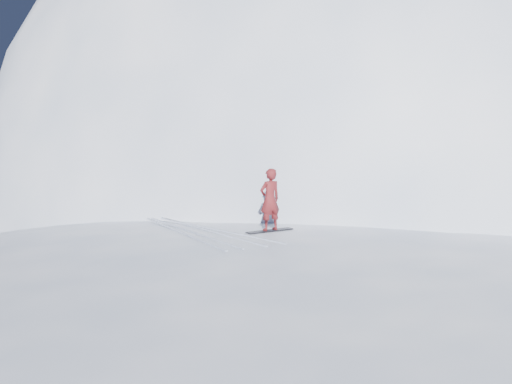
# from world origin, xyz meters

# --- Properties ---
(ground) EXTENTS (400.00, 400.00, 0.00)m
(ground) POSITION_xyz_m (0.00, 0.00, 0.00)
(ground) COLOR white
(ground) RESTS_ON ground
(near_ridge) EXTENTS (36.00, 28.00, 4.80)m
(near_ridge) POSITION_xyz_m (1.00, 3.00, 0.00)
(near_ridge) COLOR white
(near_ridge) RESTS_ON ground
(summit_peak) EXTENTS (60.00, 56.00, 56.00)m
(summit_peak) POSITION_xyz_m (22.00, 26.00, 0.00)
(summit_peak) COLOR white
(summit_peak) RESTS_ON ground
(peak_shoulder) EXTENTS (28.00, 24.00, 18.00)m
(peak_shoulder) POSITION_xyz_m (10.00, 20.00, 0.00)
(peak_shoulder) COLOR white
(peak_shoulder) RESTS_ON ground
(wind_bumps) EXTENTS (16.00, 14.40, 1.00)m
(wind_bumps) POSITION_xyz_m (-0.56, 2.12, 0.00)
(wind_bumps) COLOR white
(wind_bumps) RESTS_ON ground
(snowboard) EXTENTS (1.59, 0.48, 0.03)m
(snowboard) POSITION_xyz_m (1.67, 3.87, 2.41)
(snowboard) COLOR black
(snowboard) RESTS_ON near_ridge
(snowboarder) EXTENTS (0.74, 0.53, 1.88)m
(snowboarder) POSITION_xyz_m (1.67, 3.87, 3.37)
(snowboarder) COLOR maroon
(snowboarder) RESTS_ON snowboard
(board_tracks) EXTENTS (2.46, 5.97, 0.04)m
(board_tracks) POSITION_xyz_m (-0.29, 4.84, 2.42)
(board_tracks) COLOR silver
(board_tracks) RESTS_ON ground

